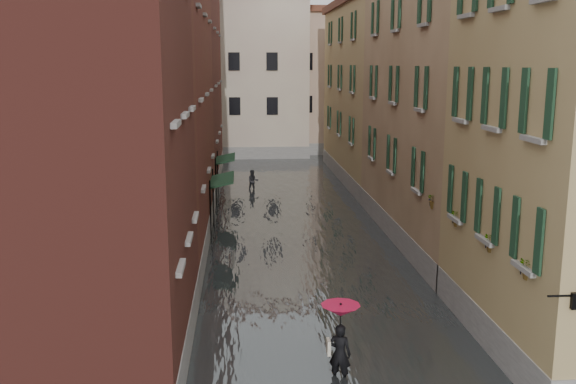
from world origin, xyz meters
name	(u,v)px	position (x,y,z in m)	size (l,w,h in m)	color
ground	(328,326)	(0.00, 0.00, 0.00)	(120.00, 120.00, 0.00)	#4E4E51
floodwater	(293,220)	(0.00, 13.00, 0.10)	(10.00, 60.00, 0.20)	#3E4445
building_left_near	(60,119)	(-7.00, -2.00, 6.50)	(6.00, 8.00, 13.00)	maroon
building_left_mid	(133,103)	(-7.00, 9.00, 6.25)	(6.00, 14.00, 12.50)	#59301C
building_left_far	(170,77)	(-7.00, 24.00, 7.00)	(6.00, 16.00, 14.00)	maroon
building_right_mid	(463,95)	(7.00, 9.00, 6.50)	(6.00, 14.00, 13.00)	tan
building_right_far	(385,96)	(7.00, 24.00, 5.75)	(6.00, 16.00, 11.50)	#A28654
building_end_cream	(235,79)	(-3.00, 38.00, 6.50)	(12.00, 9.00, 13.00)	beige
building_end_pink	(335,84)	(6.00, 40.00, 6.00)	(10.00, 9.00, 12.00)	tan
awning_near	(221,181)	(-3.48, 11.26, 2.47)	(1.09, 3.15, 2.80)	black
awning_far	(225,160)	(-3.49, 17.97, 2.47)	(1.09, 3.04, 2.80)	black
wall_lantern	(574,300)	(4.33, -6.00, 3.01)	(0.71, 0.22, 0.35)	black
window_planters	(475,217)	(4.12, -0.77, 3.51)	(0.59, 8.25, 0.84)	brown
pedestrian_main	(340,334)	(-0.19, -3.52, 1.29)	(0.98, 0.98, 2.06)	black
pedestrian_far	(253,181)	(-1.85, 20.79, 0.70)	(0.68, 0.53, 1.40)	black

